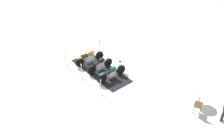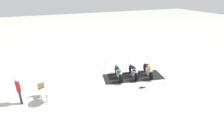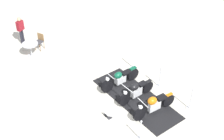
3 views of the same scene
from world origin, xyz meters
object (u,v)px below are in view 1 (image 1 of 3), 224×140
stanchion_right_rear (100,48)px  info_placard (118,60)px  cafe_table (200,95)px  cafe_chair_near_table (198,106)px  stanchion_left_front (101,89)px  motorcycle_black (101,64)px  motorcycle_forest (112,73)px  stanchion_left_mid (82,74)px  stanchion_left_rear (66,61)px  motorcycle_copper (90,57)px

stanchion_right_rear → info_placard: (1.81, -0.10, -0.24)m
cafe_table → cafe_chair_near_table: 0.82m
cafe_table → stanchion_left_front: bearing=-149.9°
motorcycle_black → stanchion_left_front: size_ratio=1.86×
motorcycle_forest → stanchion_right_rear: size_ratio=2.09×
stanchion_right_rear → cafe_table: bearing=-6.1°
stanchion_left_mid → cafe_table: bearing=19.6°
stanchion_left_mid → cafe_chair_near_table: stanchion_left_mid is taller
motorcycle_forest → stanchion_left_mid: stanchion_left_mid is taller
cafe_table → motorcycle_forest: bearing=-167.3°
stanchion_left_front → stanchion_left_mid: stanchion_left_mid is taller
motorcycle_forest → stanchion_left_rear: (-3.35, -0.82, -0.07)m
motorcycle_forest → stanchion_left_front: 1.67m
motorcycle_black → motorcycle_copper: (-1.15, 0.24, 0.03)m
motorcycle_black → stanchion_left_mid: stanchion_left_mid is taller
motorcycle_black → stanchion_left_rear: size_ratio=1.74×
stanchion_right_rear → cafe_table: (8.02, -0.85, 0.29)m
motorcycle_forest → motorcycle_copper: 2.35m
motorcycle_forest → cafe_table: motorcycle_forest is taller
stanchion_left_mid → cafe_table: stanchion_left_mid is taller
stanchion_left_front → cafe_chair_near_table: stanchion_left_front is taller
motorcycle_forest → cafe_table: bearing=-65.3°
stanchion_right_rear → info_placard: bearing=-3.3°
motorcycle_copper → stanchion_right_rear: bearing=32.8°
stanchion_right_rear → info_placard: stanchion_right_rear is taller
stanchion_left_rear → stanchion_left_front: (3.79, -0.78, -0.03)m
stanchion_left_mid → cafe_chair_near_table: bearing=13.0°
stanchion_left_rear → cafe_chair_near_table: (8.81, 1.21, 0.16)m
info_placard → cafe_chair_near_table: size_ratio=0.46×
motorcycle_forest → motorcycle_copper: (-2.30, 0.49, 0.06)m
motorcycle_black → motorcycle_copper: 1.17m
motorcycle_copper → motorcycle_black: bearing=-85.8°
stanchion_right_rear → stanchion_left_mid: bearing=-68.1°
stanchion_left_mid → info_placard: size_ratio=2.70×
stanchion_left_mid → cafe_table: 7.13m
stanchion_left_front → stanchion_left_mid: size_ratio=0.94×
motorcycle_forest → cafe_chair_near_table: (5.46, 0.39, 0.08)m
motorcycle_forest → stanchion_left_rear: size_ratio=1.89×
stanchion_right_rear → stanchion_left_mid: 3.50m
stanchion_left_front → cafe_chair_near_table: bearing=21.6°
stanchion_left_mid → info_placard: (0.51, 3.14, -0.28)m
stanchion_left_front → info_placard: size_ratio=2.54×
stanchion_left_front → stanchion_left_mid: 1.94m
motorcycle_black → stanchion_left_front: stanchion_left_front is taller
motorcycle_copper → cafe_table: 7.59m
cafe_chair_near_table → motorcycle_black: bearing=76.9°
stanchion_left_front → cafe_table: size_ratio=1.24×
motorcycle_black → stanchion_left_front: (1.59, -1.85, -0.13)m
motorcycle_forest → cafe_chair_near_table: 5.47m
motorcycle_forest → info_placard: (-0.95, 1.93, -0.39)m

